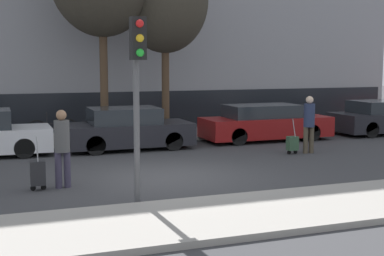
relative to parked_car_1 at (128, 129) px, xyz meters
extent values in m
plane|color=#38383A|center=(-0.07, -4.54, -0.64)|extent=(80.00, 80.00, 0.00)
cube|color=gray|center=(-0.07, -8.29, -0.58)|extent=(28.00, 2.50, 0.12)
cube|color=gray|center=(-0.07, 2.46, -0.58)|extent=(28.00, 3.00, 0.12)
cube|color=black|center=(-0.07, 4.64, 0.16)|extent=(27.44, 0.06, 1.60)
cylinder|color=black|center=(-3.26, -0.65, -0.34)|extent=(0.60, 0.18, 0.60)
cylinder|color=black|center=(-3.26, 0.91, -0.34)|extent=(0.60, 0.18, 0.60)
cube|color=black|center=(0.04, 0.00, -0.14)|extent=(4.01, 1.82, 0.70)
cube|color=#23282D|center=(-0.12, 0.00, 0.46)|extent=(2.20, 1.61, 0.51)
cylinder|color=black|center=(1.28, -0.82, -0.34)|extent=(0.60, 0.18, 0.60)
cylinder|color=black|center=(1.28, 0.82, -0.34)|extent=(0.60, 0.18, 0.60)
cylinder|color=black|center=(-1.20, -0.82, -0.34)|extent=(0.60, 0.18, 0.60)
cylinder|color=black|center=(-1.20, 0.82, -0.34)|extent=(0.60, 0.18, 0.60)
cube|color=maroon|center=(5.12, 0.17, -0.14)|extent=(4.66, 1.71, 0.70)
cube|color=#23282D|center=(4.93, 0.17, 0.43)|extent=(2.56, 1.51, 0.45)
cylinder|color=black|center=(6.56, -0.60, -0.34)|extent=(0.60, 0.18, 0.60)
cylinder|color=black|center=(6.56, 0.93, -0.34)|extent=(0.60, 0.18, 0.60)
cylinder|color=black|center=(3.68, -0.60, -0.34)|extent=(0.60, 0.18, 0.60)
cylinder|color=black|center=(3.68, 0.93, -0.34)|extent=(0.60, 0.18, 0.60)
cube|color=#23282D|center=(10.26, 0.18, 0.44)|extent=(2.37, 1.61, 0.47)
cylinder|color=black|center=(9.09, -0.64, -0.34)|extent=(0.60, 0.18, 0.60)
cylinder|color=black|center=(9.09, 1.01, -0.34)|extent=(0.60, 0.18, 0.60)
cylinder|color=#383347|center=(-2.74, -4.82, -0.23)|extent=(0.15, 0.15, 0.82)
cylinder|color=#383347|center=(-2.54, -4.80, -0.23)|extent=(0.15, 0.15, 0.82)
cylinder|color=#4C4C4C|center=(-2.64, -4.81, 0.54)|extent=(0.34, 0.34, 0.71)
sphere|color=#936B4C|center=(-2.64, -4.81, 1.01)|extent=(0.23, 0.23, 0.23)
cube|color=#262628|center=(-3.19, -4.87, -0.25)|extent=(0.32, 0.24, 0.53)
cylinder|color=black|center=(-3.30, -4.87, -0.58)|extent=(0.12, 0.03, 0.12)
cylinder|color=black|center=(-3.07, -4.87, -0.58)|extent=(0.12, 0.03, 0.12)
cylinder|color=gray|center=(-3.19, -4.94, 0.29)|extent=(0.02, 0.19, 0.53)
cylinder|color=#4C4233|center=(4.95, -2.73, -0.22)|extent=(0.15, 0.15, 0.82)
cylinder|color=#4C4233|center=(5.15, -2.75, -0.22)|extent=(0.15, 0.15, 0.82)
cylinder|color=#283351|center=(5.05, -2.74, 0.55)|extent=(0.34, 0.34, 0.72)
sphere|color=beige|center=(5.05, -2.74, 1.02)|extent=(0.23, 0.23, 0.23)
cube|color=#335138|center=(4.51, -2.70, -0.30)|extent=(0.32, 0.24, 0.42)
cylinder|color=black|center=(4.39, -2.70, -0.58)|extent=(0.12, 0.03, 0.12)
cylinder|color=black|center=(4.62, -2.70, -0.58)|extent=(0.12, 0.03, 0.12)
cylinder|color=gray|center=(4.51, -2.77, 0.18)|extent=(0.02, 0.19, 0.53)
cylinder|color=#515154|center=(-1.43, -6.79, 1.19)|extent=(0.12, 0.12, 3.65)
cube|color=black|center=(-1.43, -6.97, 2.61)|extent=(0.28, 0.24, 0.80)
sphere|color=red|center=(-1.43, -7.12, 2.88)|extent=(0.15, 0.15, 0.15)
sphere|color=gold|center=(-1.43, -7.12, 2.61)|extent=(0.15, 0.15, 0.15)
sphere|color=green|center=(-1.43, -7.12, 2.34)|extent=(0.15, 0.15, 0.15)
torus|color=black|center=(-1.64, 2.14, -0.16)|extent=(0.72, 0.06, 0.72)
torus|color=black|center=(-2.69, 2.14, -0.16)|extent=(0.72, 0.06, 0.72)
cylinder|color=black|center=(-2.17, 2.14, 0.04)|extent=(1.00, 0.05, 0.05)
cylinder|color=black|center=(-2.36, 2.14, 0.24)|extent=(0.04, 0.04, 0.40)
cylinder|color=#4C3826|center=(-0.40, 1.83, 1.54)|extent=(0.28, 0.28, 4.11)
cylinder|color=#4C3826|center=(1.89, 1.94, 1.23)|extent=(0.28, 0.28, 3.49)
camera|label=1|loc=(-3.98, -16.84, 2.17)|focal=50.00mm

